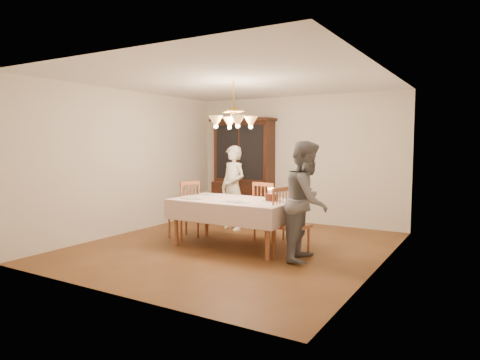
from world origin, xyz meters
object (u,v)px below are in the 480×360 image
Objects in this scene: chair_far_side at (269,215)px; elderly_woman at (233,188)px; birthday_cake at (272,198)px; china_hutch at (243,171)px; dining_table at (234,204)px.

chair_far_side is 0.63× the size of elderly_woman.
chair_far_side is 0.75m from birthday_cake.
elderly_woman is at bearing -69.26° from china_hutch.
elderly_woman is at bearing 153.34° from chair_far_side.
elderly_woman reaches higher than birthday_cake.
china_hutch reaches higher than chair_far_side.
birthday_cake is at bearing -59.21° from chair_far_side.
birthday_cake is (0.63, 0.09, 0.13)m from dining_table.
china_hutch is 1.19m from elderly_woman.
chair_far_side is 3.33× the size of birthday_cake.
china_hutch is 2.80m from birthday_cake.
dining_table is 2.55m from china_hutch.
chair_far_side is (1.43, -1.60, -0.60)m from china_hutch.
birthday_cake reaches higher than dining_table.
chair_far_side reaches higher than birthday_cake.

